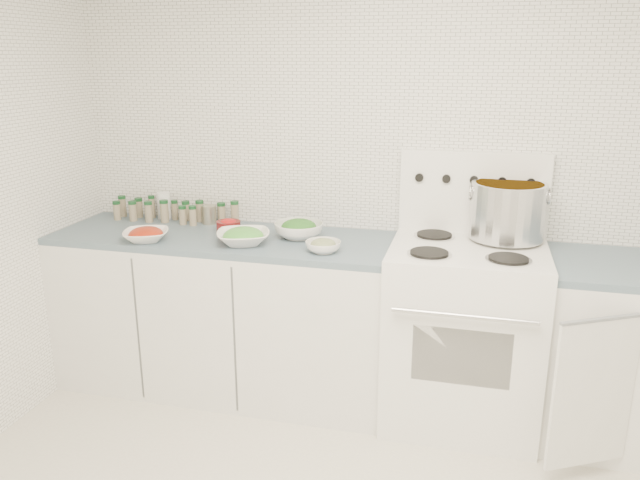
% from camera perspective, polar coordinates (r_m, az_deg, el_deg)
% --- Properties ---
extents(room_walls, '(3.54, 3.04, 2.52)m').
position_cam_1_polar(room_walls, '(1.91, -0.73, 8.23)').
color(room_walls, white).
rests_on(room_walls, ground).
extents(counter_left, '(1.85, 0.62, 0.90)m').
position_cam_1_polar(counter_left, '(3.57, -8.60, -6.51)').
color(counter_left, white).
rests_on(counter_left, ground).
extents(stove, '(0.76, 0.70, 1.36)m').
position_cam_1_polar(stove, '(3.30, 12.97, -7.88)').
color(stove, white).
rests_on(stove, ground).
extents(counter_right, '(0.89, 0.82, 0.90)m').
position_cam_1_polar(counter_right, '(3.41, 27.01, -9.34)').
color(counter_right, white).
rests_on(counter_right, ground).
extents(stock_pot, '(0.39, 0.37, 0.28)m').
position_cam_1_polar(stock_pot, '(3.27, 16.78, 2.77)').
color(stock_pot, silver).
rests_on(stock_pot, stove).
extents(bowl_tomato, '(0.30, 0.30, 0.08)m').
position_cam_1_polar(bowl_tomato, '(3.39, -15.63, 0.47)').
color(bowl_tomato, white).
rests_on(bowl_tomato, counter_left).
extents(bowl_snowpea, '(0.35, 0.35, 0.09)m').
position_cam_1_polar(bowl_snowpea, '(3.24, -7.03, 0.31)').
color(bowl_snowpea, white).
rests_on(bowl_snowpea, counter_left).
extents(bowl_broccoli, '(0.34, 0.34, 0.10)m').
position_cam_1_polar(bowl_broccoli, '(3.32, -1.95, 1.02)').
color(bowl_broccoli, white).
rests_on(bowl_broccoli, counter_left).
extents(bowl_zucchini, '(0.19, 0.19, 0.07)m').
position_cam_1_polar(bowl_zucchini, '(3.08, 0.30, -0.52)').
color(bowl_zucchini, white).
rests_on(bowl_zucchini, counter_left).
extents(bowl_pepper, '(0.13, 0.13, 0.08)m').
position_cam_1_polar(bowl_pepper, '(3.45, -8.36, 1.29)').
color(bowl_pepper, '#5D0F11').
rests_on(bowl_pepper, counter_left).
extents(salt_canister, '(0.09, 0.09, 0.16)m').
position_cam_1_polar(salt_canister, '(3.82, -14.07, 3.05)').
color(salt_canister, white).
rests_on(salt_canister, counter_left).
extents(tin_can, '(0.09, 0.09, 0.11)m').
position_cam_1_polar(tin_can, '(3.66, -10.12, 2.30)').
color(tin_can, gray).
rests_on(tin_can, counter_left).
extents(spice_cluster, '(0.77, 0.16, 0.14)m').
position_cam_1_polar(spice_cluster, '(3.76, -13.57, 2.62)').
color(spice_cluster, gray).
rests_on(spice_cluster, counter_left).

